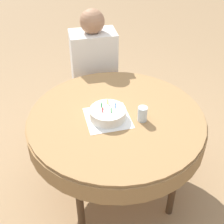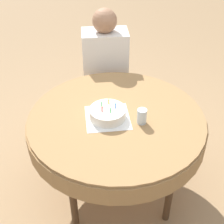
{
  "view_description": "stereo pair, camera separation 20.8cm",
  "coord_description": "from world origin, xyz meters",
  "px_view_note": "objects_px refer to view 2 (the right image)",
  "views": [
    {
      "loc": [
        -0.44,
        -1.61,
        2.03
      ],
      "look_at": [
        -0.03,
        -0.0,
        0.78
      ],
      "focal_mm": 50.0,
      "sensor_mm": 36.0,
      "label": 1
    },
    {
      "loc": [
        -0.23,
        -1.65,
        2.03
      ],
      "look_at": [
        -0.03,
        -0.0,
        0.78
      ],
      "focal_mm": 50.0,
      "sensor_mm": 36.0,
      "label": 2
    }
  ],
  "objects_px": {
    "chair": "(105,84)",
    "birthday_cake": "(108,113)",
    "person": "(105,64)",
    "drinking_glass": "(142,116)"
  },
  "relations": [
    {
      "from": "person",
      "to": "drinking_glass",
      "type": "height_order",
      "value": "person"
    },
    {
      "from": "birthday_cake",
      "to": "chair",
      "type": "bearing_deg",
      "value": 85.31
    },
    {
      "from": "drinking_glass",
      "to": "birthday_cake",
      "type": "bearing_deg",
      "value": 160.19
    },
    {
      "from": "birthday_cake",
      "to": "drinking_glass",
      "type": "bearing_deg",
      "value": -19.81
    },
    {
      "from": "chair",
      "to": "birthday_cake",
      "type": "height_order",
      "value": "birthday_cake"
    },
    {
      "from": "person",
      "to": "chair",
      "type": "bearing_deg",
      "value": 90.0
    },
    {
      "from": "chair",
      "to": "person",
      "type": "xyz_separation_m",
      "value": [
        -0.0,
        -0.08,
        0.26
      ]
    },
    {
      "from": "birthday_cake",
      "to": "drinking_glass",
      "type": "distance_m",
      "value": 0.23
    },
    {
      "from": "person",
      "to": "drinking_glass",
      "type": "distance_m",
      "value": 0.9
    },
    {
      "from": "chair",
      "to": "drinking_glass",
      "type": "xyz_separation_m",
      "value": [
        0.14,
        -0.96,
        0.34
      ]
    }
  ]
}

